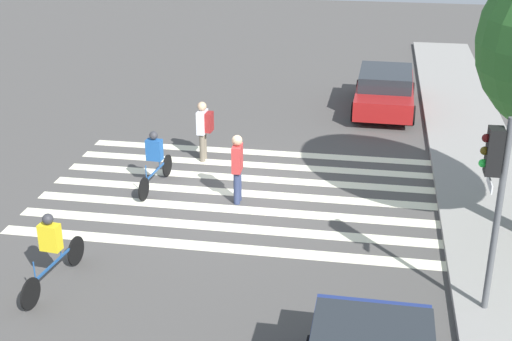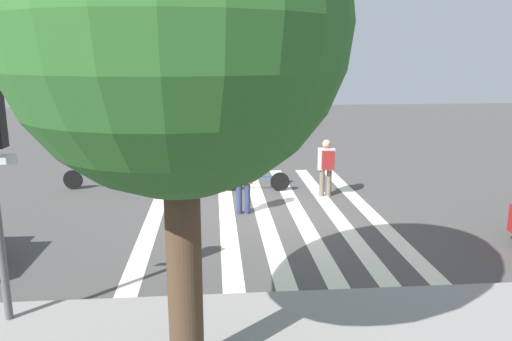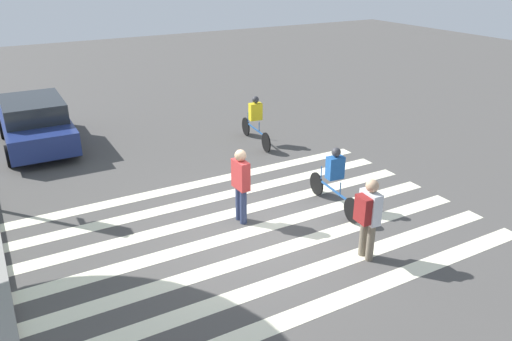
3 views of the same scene
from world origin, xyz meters
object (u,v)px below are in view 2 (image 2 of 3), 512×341
(pedestrian_child_with_backpack, at_px, (243,178))
(cyclist_near_curb, at_px, (255,164))
(pedestrian_adult_yellow_jacket, at_px, (326,164))
(street_tree, at_px, (176,26))
(cyclist_far_lane, at_px, (98,163))

(pedestrian_child_with_backpack, distance_m, cyclist_near_curb, 2.33)
(pedestrian_adult_yellow_jacket, bearing_deg, pedestrian_child_with_backpack, -146.54)
(street_tree, height_order, pedestrian_adult_yellow_jacket, street_tree)
(cyclist_near_curb, bearing_deg, street_tree, 85.35)
(pedestrian_child_with_backpack, height_order, cyclist_far_lane, pedestrian_child_with_backpack)
(street_tree, relative_size, pedestrian_adult_yellow_jacket, 3.73)
(pedestrian_child_with_backpack, bearing_deg, cyclist_far_lane, 144.79)
(pedestrian_child_with_backpack, distance_m, pedestrian_adult_yellow_jacket, 2.98)
(street_tree, distance_m, pedestrian_adult_yellow_jacket, 9.97)
(pedestrian_child_with_backpack, xyz_separation_m, pedestrian_adult_yellow_jacket, (-2.59, -1.46, 0.02))
(street_tree, bearing_deg, pedestrian_child_with_backpack, -99.27)
(pedestrian_adult_yellow_jacket, height_order, cyclist_far_lane, pedestrian_adult_yellow_jacket)
(street_tree, height_order, cyclist_far_lane, street_tree)
(street_tree, distance_m, cyclist_near_curb, 10.18)
(cyclist_far_lane, bearing_deg, cyclist_near_curb, 179.57)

